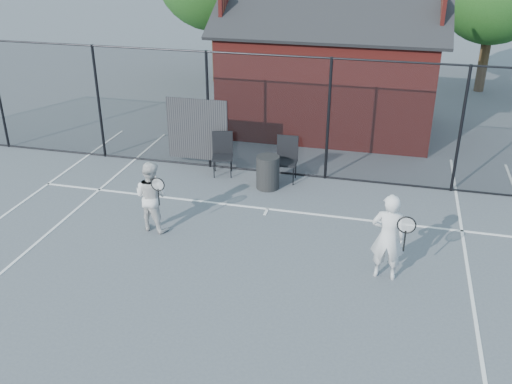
% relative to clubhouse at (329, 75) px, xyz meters
% --- Properties ---
extents(ground, '(80.00, 80.00, 0.00)m').
position_rel_clubhouse_xyz_m(ground, '(-0.50, -9.00, -1.61)').
color(ground, '#4A4E54').
rests_on(ground, ground).
extents(court_lines, '(11.02, 18.00, 0.01)m').
position_rel_clubhouse_xyz_m(court_lines, '(-0.50, -10.32, -1.60)').
color(court_lines, silver).
rests_on(court_lines, ground).
extents(fence, '(22.04, 3.00, 3.00)m').
position_rel_clubhouse_xyz_m(fence, '(-0.80, -4.00, -0.16)').
color(fence, black).
rests_on(fence, ground).
extents(clubhouse, '(6.50, 4.36, 4.19)m').
position_rel_clubhouse_xyz_m(clubhouse, '(0.00, 0.00, 0.00)').
color(clubhouse, maroon).
rests_on(clubhouse, ground).
extents(player_front, '(0.74, 0.55, 1.63)m').
position_rel_clubhouse_xyz_m(player_front, '(2.12, -8.08, -0.79)').
color(player_front, silver).
rests_on(player_front, ground).
extents(player_back, '(0.85, 0.70, 1.48)m').
position_rel_clubhouse_xyz_m(player_back, '(-2.59, -7.43, -0.86)').
color(player_back, silver).
rests_on(player_back, ground).
extents(chair_left, '(0.62, 0.63, 1.05)m').
position_rel_clubhouse_xyz_m(chair_left, '(-2.03, -4.40, -1.08)').
color(chair_left, black).
rests_on(chair_left, ground).
extents(chair_right, '(0.54, 0.56, 1.08)m').
position_rel_clubhouse_xyz_m(chair_right, '(-0.42, -4.40, -1.07)').
color(chair_right, black).
rests_on(chair_right, ground).
extents(waste_bin, '(0.65, 0.65, 0.80)m').
position_rel_clubhouse_xyz_m(waste_bin, '(-0.75, -4.90, -1.21)').
color(waste_bin, '#262626').
rests_on(waste_bin, ground).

